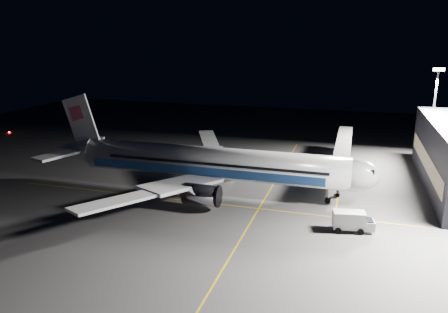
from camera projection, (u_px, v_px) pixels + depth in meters
ground at (212, 191)px, 78.92m from camera, size 200.00×200.00×0.00m
guide_line_main at (266, 196)px, 76.12m from camera, size 0.25×80.00×0.01m
guide_line_cross at (201, 202)px, 73.37m from camera, size 70.00×0.25×0.01m
guide_line_side at (339, 185)px, 82.01m from camera, size 0.25×40.00×0.01m
airliner at (206, 163)px, 77.86m from camera, size 61.48×54.22×16.64m
jet_bridge at (343, 151)px, 88.24m from camera, size 3.60×34.40×6.30m
floodlight_mast_north at (434, 107)px, 94.03m from camera, size 2.40×0.68×20.70m
service_truck at (353, 221)px, 62.07m from camera, size 6.03×3.26×2.93m
baggage_tug at (240, 169)px, 88.90m from camera, size 3.16×2.82×1.93m
safety_cone_a at (194, 167)px, 92.54m from camera, size 0.42×0.42×0.63m
safety_cone_b at (214, 166)px, 92.92m from camera, size 0.39×0.39×0.58m
safety_cone_c at (193, 168)px, 91.69m from camera, size 0.37×0.37×0.55m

